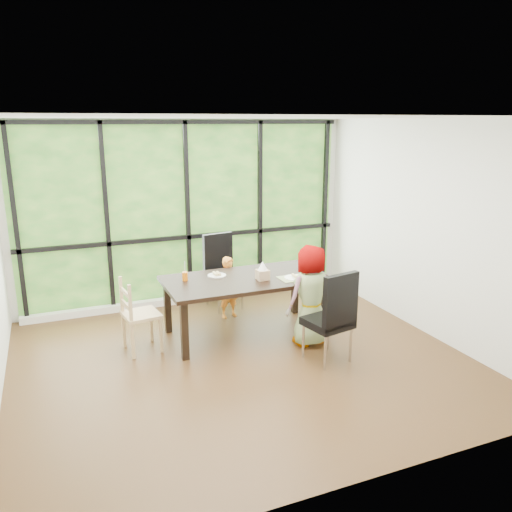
# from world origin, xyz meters

# --- Properties ---
(ground) EXTENTS (5.00, 5.00, 0.00)m
(ground) POSITION_xyz_m (0.00, 0.00, 0.00)
(ground) COLOR black
(ground) RESTS_ON ground
(back_wall) EXTENTS (5.00, 0.00, 5.00)m
(back_wall) POSITION_xyz_m (0.00, 2.25, 1.35)
(back_wall) COLOR silver
(back_wall) RESTS_ON ground
(foliage_backdrop) EXTENTS (4.80, 0.02, 2.65)m
(foliage_backdrop) POSITION_xyz_m (0.00, 2.23, 1.35)
(foliage_backdrop) COLOR #1F461A
(foliage_backdrop) RESTS_ON back_wall
(window_mullions) EXTENTS (4.80, 0.06, 2.65)m
(window_mullions) POSITION_xyz_m (0.00, 2.19, 1.35)
(window_mullions) COLOR black
(window_mullions) RESTS_ON back_wall
(window_sill) EXTENTS (4.80, 0.12, 0.10)m
(window_sill) POSITION_xyz_m (0.00, 2.15, 0.05)
(window_sill) COLOR silver
(window_sill) RESTS_ON ground
(dining_table) EXTENTS (2.12, 1.24, 0.75)m
(dining_table) POSITION_xyz_m (0.33, 0.71, 0.38)
(dining_table) COLOR black
(dining_table) RESTS_ON ground
(chair_window_leather) EXTENTS (0.52, 0.52, 1.08)m
(chair_window_leather) POSITION_xyz_m (0.39, 1.72, 0.54)
(chair_window_leather) COLOR black
(chair_window_leather) RESTS_ON ground
(chair_interior_leather) EXTENTS (0.54, 0.54, 1.08)m
(chair_interior_leather) POSITION_xyz_m (0.91, -0.35, 0.54)
(chair_interior_leather) COLOR black
(chair_interior_leather) RESTS_ON ground
(chair_end_beech) EXTENTS (0.45, 0.47, 0.90)m
(chair_end_beech) POSITION_xyz_m (-0.99, 0.72, 0.45)
(chair_end_beech) COLOR tan
(chair_end_beech) RESTS_ON ground
(child_toddler) EXTENTS (0.35, 0.27, 0.87)m
(child_toddler) POSITION_xyz_m (0.33, 1.35, 0.43)
(child_toddler) COLOR orange
(child_toddler) RESTS_ON ground
(child_older) EXTENTS (0.66, 0.47, 1.25)m
(child_older) POSITION_xyz_m (0.93, 0.12, 0.62)
(child_older) COLOR slate
(child_older) RESTS_ON ground
(placemat) EXTENTS (0.38, 0.28, 0.01)m
(placemat) POSITION_xyz_m (0.89, 0.46, 0.75)
(placemat) COLOR tan
(placemat) RESTS_ON dining_table
(plate_far) EXTENTS (0.24, 0.24, 0.01)m
(plate_far) POSITION_xyz_m (0.02, 0.93, 0.76)
(plate_far) COLOR white
(plate_far) RESTS_ON dining_table
(plate_near) EXTENTS (0.26, 0.26, 0.02)m
(plate_near) POSITION_xyz_m (0.89, 0.45, 0.76)
(plate_near) COLOR white
(plate_near) RESTS_ON dining_table
(orange_cup) EXTENTS (0.07, 0.07, 0.11)m
(orange_cup) POSITION_xyz_m (-0.40, 0.90, 0.80)
(orange_cup) COLOR #D6660A
(orange_cup) RESTS_ON dining_table
(green_cup) EXTENTS (0.07, 0.07, 0.11)m
(green_cup) POSITION_xyz_m (1.18, 0.39, 0.80)
(green_cup) COLOR green
(green_cup) RESTS_ON dining_table
(tissue_box) EXTENTS (0.15, 0.15, 0.12)m
(tissue_box) POSITION_xyz_m (0.50, 0.57, 0.81)
(tissue_box) COLOR tan
(tissue_box) RESTS_ON dining_table
(crepe_rolls_far) EXTENTS (0.10, 0.12, 0.04)m
(crepe_rolls_far) POSITION_xyz_m (0.02, 0.93, 0.78)
(crepe_rolls_far) COLOR tan
(crepe_rolls_far) RESTS_ON plate_far
(crepe_rolls_near) EXTENTS (0.05, 0.12, 0.04)m
(crepe_rolls_near) POSITION_xyz_m (0.89, 0.45, 0.78)
(crepe_rolls_near) COLOR tan
(crepe_rolls_near) RESTS_ON plate_near
(straw_white) EXTENTS (0.01, 0.04, 0.20)m
(straw_white) POSITION_xyz_m (-0.40, 0.90, 0.90)
(straw_white) COLOR white
(straw_white) RESTS_ON orange_cup
(straw_pink) EXTENTS (0.01, 0.04, 0.20)m
(straw_pink) POSITION_xyz_m (1.18, 0.39, 0.90)
(straw_pink) COLOR pink
(straw_pink) RESTS_ON green_cup
(tissue) EXTENTS (0.12, 0.12, 0.11)m
(tissue) POSITION_xyz_m (0.50, 0.57, 0.93)
(tissue) COLOR white
(tissue) RESTS_ON tissue_box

